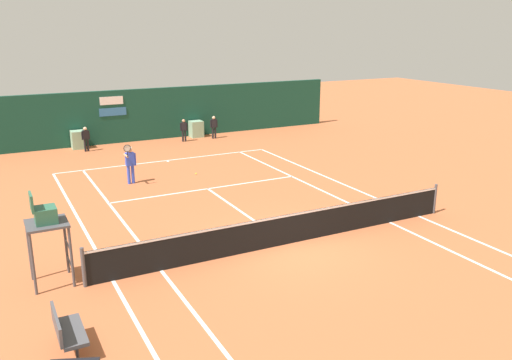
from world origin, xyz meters
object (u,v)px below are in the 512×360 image
ball_kid_right_post (184,129)px  ball_kid_centre_post (86,137)px  player_bench (66,329)px  ball_kid_left_post (214,126)px  player_on_baseline (130,162)px  tennis_ball_by_sideline (196,174)px  umpire_chair (46,222)px

ball_kid_right_post → ball_kid_centre_post: (-5.44, -0.00, 0.01)m
ball_kid_centre_post → player_bench: bearing=70.0°
ball_kid_right_post → ball_kid_left_post: size_ratio=0.97×
player_on_baseline → ball_kid_left_post: size_ratio=1.36×
player_bench → ball_kid_left_post: bearing=148.9°
player_bench → ball_kid_right_post: ball_kid_right_post is taller
player_on_baseline → tennis_ball_by_sideline: (2.95, 0.11, -0.91)m
player_bench → ball_kid_right_post: bearing=153.4°
player_bench → ball_kid_centre_post: (3.71, 18.27, 0.25)m
player_bench → ball_kid_left_post: (11.00, 18.27, 0.26)m
player_on_baseline → ball_kid_left_post: (6.75, 7.00, -0.18)m
player_on_baseline → ball_kid_right_post: size_ratio=1.40×
umpire_chair → ball_kid_right_post: bearing=148.9°
umpire_chair → ball_kid_left_post: (10.89, 14.98, -0.91)m
player_bench → ball_kid_centre_post: 18.65m
player_on_baseline → tennis_ball_by_sideline: 3.09m
ball_kid_right_post → ball_kid_left_post: (1.86, -0.00, 0.02)m
player_on_baseline → ball_kid_centre_post: 7.02m
ball_kid_right_post → ball_kid_left_post: 1.86m
ball_kid_left_post → tennis_ball_by_sideline: ball_kid_left_post is taller
player_on_baseline → ball_kid_centre_post: size_ratio=1.37×
ball_kid_right_post → umpire_chair: bearing=69.5°
player_bench → ball_kid_left_post: size_ratio=0.94×
player_bench → tennis_ball_by_sideline: bearing=147.7°
umpire_chair → ball_kid_centre_post: size_ratio=1.89×
player_on_baseline → tennis_ball_by_sideline: player_on_baseline is taller
player_bench → ball_kid_right_post: 20.43m
ball_kid_centre_post → tennis_ball_by_sideline: 7.75m
ball_kid_right_post → player_bench: bearing=74.0°
ball_kid_right_post → ball_kid_centre_post: size_ratio=0.98×
umpire_chair → ball_kid_centre_post: (3.59, 14.98, -0.92)m
player_on_baseline → ball_kid_centre_post: player_on_baseline is taller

